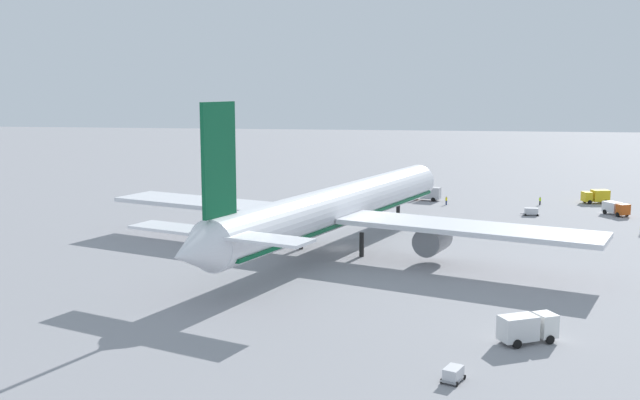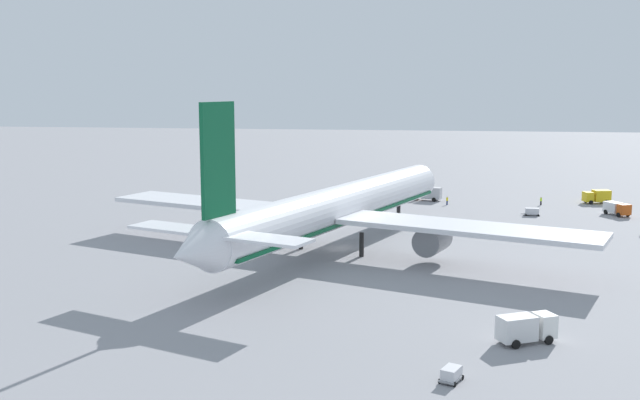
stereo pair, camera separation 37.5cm
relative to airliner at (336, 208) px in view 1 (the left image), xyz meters
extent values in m
plane|color=gray|center=(1.31, -0.48, -6.48)|extent=(600.00, 600.00, 0.00)
cylinder|color=white|center=(1.31, -0.48, 0.25)|extent=(63.91, 28.37, 6.34)
cone|color=white|center=(34.57, -12.54, 0.25)|extent=(6.89, 7.57, 6.21)
cone|color=white|center=(-32.54, 11.81, 0.25)|extent=(8.01, 7.82, 6.02)
cube|color=#0C5933|center=(-27.68, 10.05, 10.02)|extent=(5.81, 2.52, 13.22)
cube|color=white|center=(-25.97, 16.24, 1.51)|extent=(7.86, 11.75, 0.36)
cube|color=white|center=(-30.33, 4.20, 1.51)|extent=(7.86, 11.75, 0.36)
cube|color=white|center=(5.43, 20.51, -0.71)|extent=(20.72, 36.84, 0.70)
cylinder|color=slate|center=(4.54, 15.10, -3.15)|extent=(6.35, 5.73, 4.20)
cube|color=white|center=(-8.98, -19.22, -0.71)|extent=(20.72, 36.84, 0.70)
cylinder|color=slate|center=(-6.21, -14.49, -3.07)|extent=(6.71, 5.73, 4.03)
cylinder|color=black|center=(22.92, -8.32, -4.70)|extent=(0.70, 0.70, 3.55)
cylinder|color=black|center=(-0.01, 5.50, -4.70)|extent=(0.70, 0.70, 3.55)
cylinder|color=black|center=(-3.54, -4.21, -4.70)|extent=(0.70, 0.70, 3.55)
cube|color=#0C5933|center=(1.31, -0.48, -1.50)|extent=(61.33, 27.17, 0.50)
cube|color=#BF4C14|center=(36.64, -50.59, -5.03)|extent=(2.49, 2.72, 2.00)
cube|color=silver|center=(39.21, -49.17, -5.02)|extent=(4.02, 3.56, 2.01)
cube|color=black|center=(36.14, -50.86, -4.53)|extent=(0.96, 1.67, 0.88)
cylinder|color=black|center=(37.31, -51.48, -6.03)|extent=(0.93, 0.70, 0.90)
cylinder|color=black|center=(36.25, -49.54, -6.03)|extent=(0.93, 0.70, 0.90)
cylinder|color=black|center=(40.36, -49.80, -6.03)|extent=(0.93, 0.70, 0.90)
cylinder|color=black|center=(39.30, -47.86, -6.03)|extent=(0.93, 0.70, 0.90)
cube|color=white|center=(-36.66, -25.56, -4.87)|extent=(2.68, 2.53, 2.32)
cube|color=silver|center=(-38.12, -22.77, -4.83)|extent=(3.55, 4.18, 2.39)
cube|color=black|center=(-36.37, -26.10, -4.29)|extent=(1.61, 0.90, 1.02)
cylinder|color=black|center=(-35.81, -24.91, -6.03)|extent=(0.68, 0.94, 0.90)
cylinder|color=black|center=(-37.67, -25.90, -6.03)|extent=(0.68, 0.94, 0.90)
cylinder|color=black|center=(-37.54, -21.61, -6.03)|extent=(0.68, 0.94, 0.90)
cylinder|color=black|center=(-39.41, -22.60, -6.03)|extent=(0.68, 0.94, 0.90)
cube|color=yellow|center=(52.38, -47.01, -5.01)|extent=(2.75, 2.17, 2.04)
cube|color=yellow|center=(53.08, -49.87, -4.82)|extent=(3.17, 3.87, 2.41)
cube|color=black|center=(52.24, -46.45, -4.50)|extent=(2.00, 0.57, 0.90)
cylinder|color=black|center=(51.24, -47.46, -6.03)|extent=(0.51, 0.95, 0.90)
cylinder|color=black|center=(53.59, -46.88, -6.03)|extent=(0.51, 0.95, 0.90)
cylinder|color=black|center=(52.08, -50.85, -6.03)|extent=(0.51, 0.95, 0.90)
cylinder|color=black|center=(54.43, -50.27, -6.03)|extent=(0.51, 0.95, 0.90)
cube|color=#BF4C14|center=(52.02, -10.58, -5.01)|extent=(2.61, 2.51, 2.04)
cube|color=#B2B2B7|center=(51.08, -14.09, -4.77)|extent=(3.17, 4.59, 2.51)
cube|color=black|center=(52.21, -9.90, -4.50)|extent=(1.77, 0.55, 0.90)
cylinder|color=black|center=(50.93, -10.50, -6.03)|extent=(0.52, 0.95, 0.90)
cylinder|color=black|center=(53.01, -11.06, -6.03)|extent=(0.52, 0.95, 0.90)
cylinder|color=black|center=(49.81, -14.66, -6.03)|extent=(0.52, 0.95, 0.90)
cylinder|color=black|center=(51.90, -15.22, -6.03)|extent=(0.52, 0.95, 0.90)
cube|color=gray|center=(35.57, -33.42, -6.20)|extent=(1.44, 3.01, 0.15)
cylinder|color=#333338|center=(35.59, -31.62, -6.20)|extent=(0.09, 0.60, 0.08)
cube|color=silver|center=(35.57, -33.42, -5.58)|extent=(1.29, 2.53, 1.10)
cylinder|color=black|center=(34.88, -32.27, -6.28)|extent=(0.12, 0.40, 0.40)
cylinder|color=black|center=(36.28, -32.29, -6.28)|extent=(0.12, 0.40, 0.40)
cylinder|color=black|center=(34.85, -34.54, -6.28)|extent=(0.12, 0.40, 0.40)
cylinder|color=black|center=(36.25, -34.56, -6.28)|extent=(0.12, 0.40, 0.40)
cube|color=gray|center=(-48.29, -16.32, -6.20)|extent=(2.72, 2.21, 0.15)
cylinder|color=#333338|center=(-46.93, -16.90, -6.20)|extent=(0.58, 0.31, 0.08)
cube|color=silver|center=(-48.29, -16.32, -5.68)|extent=(2.32, 1.93, 0.90)
cylinder|color=black|center=(-47.19, -16.03, -6.28)|extent=(0.42, 0.27, 0.40)
cylinder|color=black|center=(-47.74, -17.31, -6.28)|extent=(0.42, 0.27, 0.40)
cylinder|color=black|center=(-48.85, -15.33, -6.28)|extent=(0.42, 0.27, 0.40)
cylinder|color=black|center=(-49.39, -16.62, -6.28)|extent=(0.42, 0.27, 0.40)
cylinder|color=black|center=(48.72, -36.87, -6.05)|extent=(0.36, 0.36, 0.86)
cylinder|color=#B2F219|center=(48.72, -36.87, -5.29)|extent=(0.45, 0.45, 0.65)
sphere|color=#8C6647|center=(48.72, -36.87, -4.85)|extent=(0.23, 0.23, 0.23)
cylinder|color=navy|center=(45.94, -17.39, -6.03)|extent=(0.42, 0.42, 0.89)
cylinder|color=yellow|center=(45.94, -17.39, -5.26)|extent=(0.52, 0.52, 0.67)
sphere|color=#8C6647|center=(45.94, -17.39, -4.80)|extent=(0.24, 0.24, 0.24)
cone|color=orange|center=(34.97, 28.23, -6.20)|extent=(0.36, 0.36, 0.55)
cone|color=orange|center=(45.03, -2.98, -6.20)|extent=(0.36, 0.36, 0.55)
camera|label=1|loc=(-108.75, -14.03, 18.54)|focal=41.22mm
camera|label=2|loc=(-108.69, -14.40, 18.54)|focal=41.22mm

